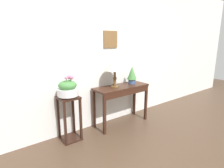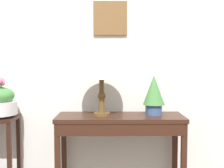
% 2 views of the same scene
% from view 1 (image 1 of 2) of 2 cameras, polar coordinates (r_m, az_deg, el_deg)
% --- Properties ---
extents(ground_plane, '(12.00, 12.00, 0.01)m').
position_cam_1_polar(ground_plane, '(3.02, 17.89, -20.29)').
color(ground_plane, '#4C3828').
extents(back_wall_with_art, '(9.00, 0.13, 2.80)m').
position_cam_1_polar(back_wall_with_art, '(3.65, -1.46, 9.70)').
color(back_wall_with_art, silver).
rests_on(back_wall_with_art, ground).
extents(console_table, '(1.11, 0.41, 0.77)m').
position_cam_1_polar(console_table, '(3.60, 3.08, -2.50)').
color(console_table, '#381E14').
rests_on(console_table, ground).
extents(table_lamp, '(0.39, 0.39, 0.54)m').
position_cam_1_polar(table_lamp, '(3.41, 0.86, 5.79)').
color(table_lamp, brown).
rests_on(table_lamp, console_table).
extents(potted_plant_on_console, '(0.19, 0.19, 0.35)m').
position_cam_1_polar(potted_plant_on_console, '(3.76, 6.10, 2.97)').
color(potted_plant_on_console, '#3D5684').
rests_on(potted_plant_on_console, console_table).
extents(pedestal_stand_left, '(0.31, 0.31, 0.75)m').
position_cam_1_polar(pedestal_stand_left, '(3.20, -12.84, -10.21)').
color(pedestal_stand_left, black).
rests_on(pedestal_stand_left, ground).
extents(planter_bowl_wide, '(0.33, 0.33, 0.35)m').
position_cam_1_polar(planter_bowl_wide, '(3.03, -13.32, -1.32)').
color(planter_bowl_wide, silver).
rests_on(planter_bowl_wide, pedestal_stand_left).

